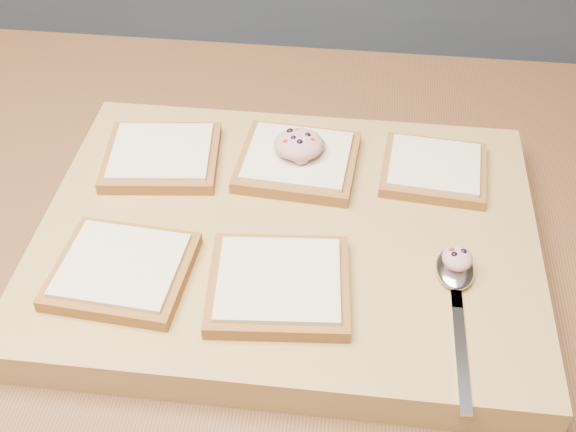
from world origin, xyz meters
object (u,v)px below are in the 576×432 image
Objects in this scene: bread_far_center at (298,161)px; spoon at (456,279)px; tuna_salad_dollop at (299,144)px; cutting_board at (288,239)px.

spoon is (0.16, -0.15, -0.00)m from bread_far_center.
tuna_salad_dollop is at bearing 136.66° from spoon.
bread_far_center is (-0.00, 0.09, 0.03)m from cutting_board.
tuna_salad_dollop is (0.00, 0.10, 0.05)m from cutting_board.
tuna_salad_dollop reaches higher than spoon.
tuna_salad_dollop reaches higher than cutting_board.
bread_far_center is at bearing 90.11° from cutting_board.
cutting_board is at bearing -90.37° from tuna_salad_dollop.
cutting_board is at bearing -89.89° from bread_far_center.
bread_far_center is at bearing -114.28° from tuna_salad_dollop.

